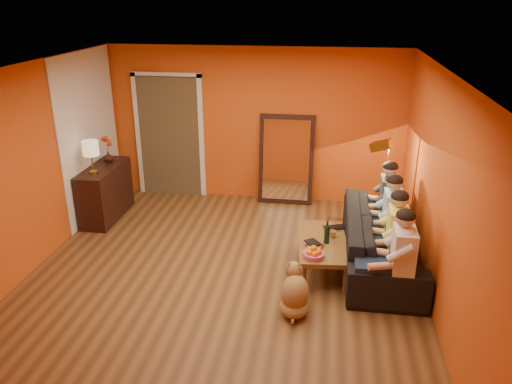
# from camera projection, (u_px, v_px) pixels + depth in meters

# --- Properties ---
(room_shell) EXTENTS (5.00, 5.50, 2.60)m
(room_shell) POSITION_uv_depth(u_px,v_px,m) (227.00, 172.00, 6.24)
(room_shell) COLOR brown
(room_shell) RESTS_ON ground
(white_accent) EXTENTS (0.02, 1.90, 2.58)m
(white_accent) POSITION_uv_depth(u_px,v_px,m) (90.00, 135.00, 7.84)
(white_accent) COLOR white
(white_accent) RESTS_ON wall_left
(doorway_recess) EXTENTS (1.06, 0.30, 2.10)m
(doorway_recess) POSITION_uv_depth(u_px,v_px,m) (172.00, 135.00, 8.79)
(doorway_recess) COLOR #3F2D19
(doorway_recess) RESTS_ON floor
(door_jamb_left) EXTENTS (0.08, 0.06, 2.20)m
(door_jamb_left) POSITION_uv_depth(u_px,v_px,m) (139.00, 136.00, 8.76)
(door_jamb_left) COLOR white
(door_jamb_left) RESTS_ON wall_back
(door_jamb_right) EXTENTS (0.08, 0.06, 2.20)m
(door_jamb_right) POSITION_uv_depth(u_px,v_px,m) (202.00, 138.00, 8.61)
(door_jamb_right) COLOR white
(door_jamb_right) RESTS_ON wall_back
(door_header) EXTENTS (1.22, 0.06, 0.08)m
(door_header) POSITION_uv_depth(u_px,v_px,m) (166.00, 75.00, 8.29)
(door_header) COLOR white
(door_header) RESTS_ON wall_back
(mirror_frame) EXTENTS (0.92, 0.27, 1.51)m
(mirror_frame) POSITION_uv_depth(u_px,v_px,m) (286.00, 160.00, 8.44)
(mirror_frame) COLOR black
(mirror_frame) RESTS_ON floor
(mirror_glass) EXTENTS (0.78, 0.21, 1.35)m
(mirror_glass) POSITION_uv_depth(u_px,v_px,m) (286.00, 160.00, 8.40)
(mirror_glass) COLOR white
(mirror_glass) RESTS_ON mirror_frame
(sideboard) EXTENTS (0.44, 1.18, 0.85)m
(sideboard) POSITION_uv_depth(u_px,v_px,m) (105.00, 192.00, 7.95)
(sideboard) COLOR black
(sideboard) RESTS_ON floor
(table_lamp) EXTENTS (0.24, 0.24, 0.51)m
(table_lamp) POSITION_uv_depth(u_px,v_px,m) (92.00, 157.00, 7.42)
(table_lamp) COLOR beige
(table_lamp) RESTS_ON sideboard
(sofa) EXTENTS (2.40, 0.94, 0.70)m
(sofa) POSITION_uv_depth(u_px,v_px,m) (381.00, 239.00, 6.61)
(sofa) COLOR black
(sofa) RESTS_ON floor
(coffee_table) EXTENTS (0.73, 1.27, 0.42)m
(coffee_table) POSITION_uv_depth(u_px,v_px,m) (322.00, 255.00, 6.49)
(coffee_table) COLOR brown
(coffee_table) RESTS_ON floor
(floor_lamp) EXTENTS (0.37, 0.33, 1.44)m
(floor_lamp) POSITION_uv_depth(u_px,v_px,m) (385.00, 189.00, 7.27)
(floor_lamp) COLOR #B19634
(floor_lamp) RESTS_ON floor
(dog) EXTENTS (0.42, 0.56, 0.61)m
(dog) POSITION_uv_depth(u_px,v_px,m) (295.00, 289.00, 5.57)
(dog) COLOR #9F7247
(dog) RESTS_ON floor
(person_far_left) EXTENTS (0.70, 0.44, 1.22)m
(person_far_left) POSITION_uv_depth(u_px,v_px,m) (402.00, 260.00, 5.58)
(person_far_left) COLOR beige
(person_far_left) RESTS_ON sofa
(person_mid_left) EXTENTS (0.70, 0.44, 1.22)m
(person_mid_left) POSITION_uv_depth(u_px,v_px,m) (397.00, 237.00, 6.09)
(person_mid_left) COLOR #EBE84E
(person_mid_left) RESTS_ON sofa
(person_mid_right) EXTENTS (0.70, 0.44, 1.22)m
(person_mid_right) POSITION_uv_depth(u_px,v_px,m) (392.00, 219.00, 6.59)
(person_mid_right) COLOR #9CD1F2
(person_mid_right) RESTS_ON sofa
(person_far_right) EXTENTS (0.70, 0.44, 1.22)m
(person_far_right) POSITION_uv_depth(u_px,v_px,m) (388.00, 202.00, 7.10)
(person_far_right) COLOR #303035
(person_far_right) RESTS_ON sofa
(fruit_bowl) EXTENTS (0.26, 0.26, 0.16)m
(fruit_bowl) POSITION_uv_depth(u_px,v_px,m) (314.00, 251.00, 5.98)
(fruit_bowl) COLOR #C14472
(fruit_bowl) RESTS_ON coffee_table
(wine_bottle) EXTENTS (0.07, 0.07, 0.31)m
(wine_bottle) POSITION_uv_depth(u_px,v_px,m) (327.00, 232.00, 6.30)
(wine_bottle) COLOR black
(wine_bottle) RESTS_ON coffee_table
(tumbler) EXTENTS (0.11, 0.11, 0.09)m
(tumbler) POSITION_uv_depth(u_px,v_px,m) (332.00, 234.00, 6.49)
(tumbler) COLOR #B27F3F
(tumbler) RESTS_ON coffee_table
(laptop) EXTENTS (0.38, 0.30, 0.03)m
(laptop) POSITION_uv_depth(u_px,v_px,m) (337.00, 229.00, 6.71)
(laptop) COLOR black
(laptop) RESTS_ON coffee_table
(book_lower) EXTENTS (0.20, 0.25, 0.02)m
(book_lower) POSITION_uv_depth(u_px,v_px,m) (308.00, 246.00, 6.25)
(book_lower) COLOR black
(book_lower) RESTS_ON coffee_table
(book_mid) EXTENTS (0.20, 0.25, 0.02)m
(book_mid) POSITION_uv_depth(u_px,v_px,m) (309.00, 245.00, 6.25)
(book_mid) COLOR red
(book_mid) RESTS_ON book_lower
(book_upper) EXTENTS (0.24, 0.25, 0.02)m
(book_upper) POSITION_uv_depth(u_px,v_px,m) (308.00, 244.00, 6.23)
(book_upper) COLOR black
(book_upper) RESTS_ON book_mid
(vase) EXTENTS (0.16, 0.16, 0.17)m
(vase) POSITION_uv_depth(u_px,v_px,m) (108.00, 157.00, 7.99)
(vase) COLOR black
(vase) RESTS_ON sideboard
(flowers) EXTENTS (0.17, 0.17, 0.45)m
(flowers) POSITION_uv_depth(u_px,v_px,m) (107.00, 141.00, 7.90)
(flowers) COLOR red
(flowers) RESTS_ON vase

